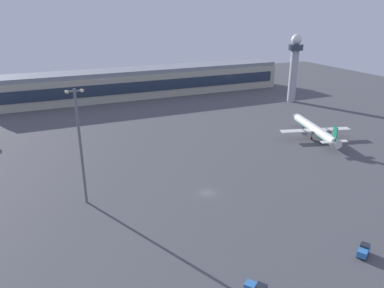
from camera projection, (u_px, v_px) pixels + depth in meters
The scene contains 7 objects.
ground_plane at pixel (207, 193), 108.05m from camera, with size 416.00×416.00×0.00m, color #4C4C51.
terminal_building at pixel (143, 82), 222.90m from camera, with size 174.28×22.40×16.40m.
control_tower at pixel (294, 63), 204.41m from camera, with size 8.00×8.00×36.80m.
airplane_terminal_side at pixel (315, 129), 151.76m from camera, with size 29.08×37.05×9.66m.
cargo_loader at pixel (364, 251), 80.57m from camera, with size 4.56×3.82×2.25m.
baggage_tractor at pixel (256, 288), 69.78m from camera, with size 3.94×4.53×2.25m.
apron_light_central at pixel (80, 142), 96.64m from camera, with size 4.80×0.90×31.77m.
Camera 1 is at (-42.96, -86.35, 50.93)m, focal length 34.80 mm.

